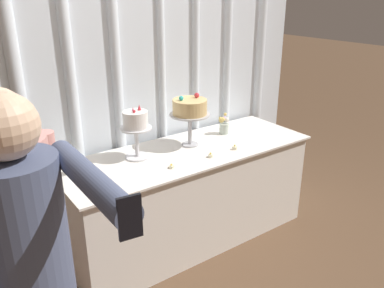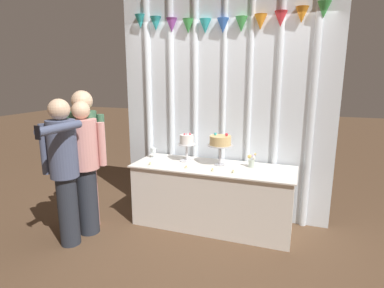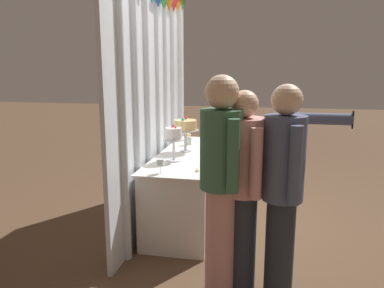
% 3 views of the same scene
% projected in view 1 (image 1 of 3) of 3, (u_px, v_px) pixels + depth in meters
% --- Properties ---
extents(ground_plane, '(24.00, 24.00, 0.00)m').
position_uv_depth(ground_plane, '(196.00, 243.00, 3.13)').
color(ground_plane, brown).
extents(draped_curtain, '(2.73, 0.15, 2.82)m').
position_uv_depth(draped_curtain, '(156.00, 44.00, 2.94)').
color(draped_curtain, silver).
rests_on(draped_curtain, ground_plane).
extents(cake_table, '(1.94, 0.69, 0.76)m').
position_uv_depth(cake_table, '(189.00, 195.00, 3.06)').
color(cake_table, white).
rests_on(cake_table, ground_plane).
extents(cake_display_nearleft, '(0.22, 0.22, 0.38)m').
position_uv_depth(cake_display_nearleft, '(136.00, 124.00, 2.71)').
color(cake_display_nearleft, silver).
rests_on(cake_display_nearleft, cake_table).
extents(cake_display_nearright, '(0.30, 0.30, 0.40)m').
position_uv_depth(cake_display_nearright, '(190.00, 109.00, 2.91)').
color(cake_display_nearright, '#B2B2B7').
rests_on(cake_display_nearright, cake_table).
extents(wine_glass, '(0.07, 0.07, 0.13)m').
position_uv_depth(wine_glass, '(71.00, 160.00, 2.51)').
color(wine_glass, silver).
rests_on(wine_glass, cake_table).
extents(flower_vase, '(0.10, 0.08, 0.17)m').
position_uv_depth(flower_vase, '(224.00, 126.00, 3.23)').
color(flower_vase, '#B2C1B2').
rests_on(flower_vase, cake_table).
extents(tealight_far_left, '(0.04, 0.04, 0.04)m').
position_uv_depth(tealight_far_left, '(109.00, 187.00, 2.36)').
color(tealight_far_left, beige).
rests_on(tealight_far_left, cake_table).
extents(tealight_near_left, '(0.04, 0.04, 0.03)m').
position_uv_depth(tealight_near_left, '(171.00, 167.00, 2.63)').
color(tealight_near_left, beige).
rests_on(tealight_near_left, cake_table).
extents(tealight_near_right, '(0.04, 0.04, 0.04)m').
position_uv_depth(tealight_near_right, '(211.00, 156.00, 2.80)').
color(tealight_near_right, beige).
rests_on(tealight_near_right, cake_table).
extents(tealight_far_right, '(0.04, 0.04, 0.04)m').
position_uv_depth(tealight_far_right, '(235.00, 148.00, 2.93)').
color(tealight_far_right, beige).
rests_on(tealight_far_right, cake_table).
extents(guest_man_dark_suit, '(0.44, 0.43, 1.55)m').
position_uv_depth(guest_man_dark_suit, '(24.00, 250.00, 1.67)').
color(guest_man_dark_suit, '#282D38').
rests_on(guest_man_dark_suit, ground_plane).
extents(guest_girl_blue_dress, '(0.44, 0.67, 1.60)m').
position_uv_depth(guest_girl_blue_dress, '(34.00, 283.00, 1.41)').
color(guest_girl_blue_dress, '#282D38').
rests_on(guest_girl_blue_dress, ground_plane).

